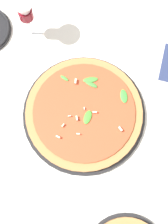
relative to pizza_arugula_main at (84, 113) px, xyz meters
name	(u,v)px	position (x,y,z in m)	size (l,w,h in m)	color
ground_plane	(71,118)	(0.03, -0.03, -0.02)	(6.00, 6.00, 0.00)	silver
pizza_arugula_main	(84,113)	(0.00, 0.00, 0.00)	(0.35, 0.35, 0.05)	black
wine_glass	(24,10)	(-0.13, -0.28, 0.11)	(0.07, 0.07, 0.18)	white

